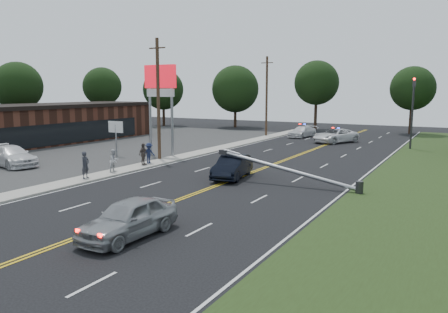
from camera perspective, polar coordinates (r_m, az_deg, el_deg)
The scene contains 26 objects.
ground at distance 22.26m, azimuth -8.53°, elevation -6.58°, with size 120.00×120.00×0.00m, color black.
parking_lot at distance 43.17m, azimuth -21.48°, elevation 0.31°, with size 25.00×60.00×0.01m, color #2D2D2D.
sidewalk at distance 35.01m, azimuth -9.37°, elevation -0.92°, with size 1.80×70.00×0.12m, color #A49F94.
centerline_yellow at distance 30.55m, azimuth 3.05°, elevation -2.31°, with size 0.36×80.00×0.00m, color gold.
pharmacy_building at distance 51.67m, azimuth -23.82°, elevation 3.90°, with size 8.40×30.40×4.30m.
pylon_sign at distance 38.98m, azimuth -8.31°, elevation 8.83°, with size 3.20×0.35×8.00m.
small_sign at distance 39.88m, azimuth -13.95°, elevation 3.39°, with size 1.60×0.14×3.10m.
traffic_signal at distance 47.19m, azimuth 23.43°, elevation 5.99°, with size 0.28×0.41×7.05m.
fallen_streetlight at distance 26.95m, azimuth 9.17°, elevation -1.92°, with size 9.36×0.44×1.91m.
utility_pole_mid at distance 36.61m, azimuth -8.58°, elevation 7.41°, with size 1.60×0.28×10.00m.
utility_pole_far at distance 55.64m, azimuth 5.59°, elevation 7.85°, with size 1.60×0.28×10.00m.
tree_2 at distance 62.79m, azimuth -25.33°, elevation 8.29°, with size 6.23×6.23×9.46m.
tree_3 at distance 68.29m, azimuth -15.62°, elevation 8.78°, with size 5.68×5.68×9.21m.
tree_4 at distance 72.69m, azimuth -7.95°, elevation 8.66°, with size 6.61×6.61×9.25m.
tree_5 at distance 69.33m, azimuth 1.49°, elevation 8.80°, with size 7.35×7.35×9.69m.
tree_6 at distance 66.10m, azimuth 11.99°, elevation 9.39°, with size 6.48×6.48×10.14m.
tree_7 at distance 63.61m, azimuth 23.42°, elevation 8.17°, with size 5.80×5.80×8.98m.
crashed_sedan at distance 29.10m, azimuth 1.11°, elevation -1.33°, with size 1.63×4.67×1.54m, color black.
waiting_sedan at distance 17.89m, azimuth -12.35°, elevation -7.86°, with size 1.85×4.59×1.56m, color #93969A.
parked_car at distance 37.44m, azimuth -26.04°, elevation 0.05°, with size 2.21×5.43×1.58m, color silver.
emergency_a at distance 50.47m, azimuth 14.34°, elevation 2.65°, with size 2.58×5.59×1.55m, color white.
emergency_b at distance 55.44m, azimuth 10.16°, elevation 3.20°, with size 1.92×4.72×1.37m, color silver.
bystander_a at distance 29.78m, azimuth -17.66°, elevation -1.06°, with size 0.64×0.42×1.76m, color #2A2B33.
bystander_b at distance 31.59m, azimuth -14.16°, elevation -0.52°, with size 0.78×0.61×1.60m, color silver.
bystander_c at distance 34.72m, azimuth -9.76°, elevation 0.44°, with size 1.05×0.60×1.62m, color #1B2344.
bystander_d at distance 34.03m, azimuth -10.51°, elevation 0.31°, with size 0.99×0.41×1.68m, color #534842.
Camera 1 is at (13.26, -16.90, 5.80)m, focal length 35.00 mm.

